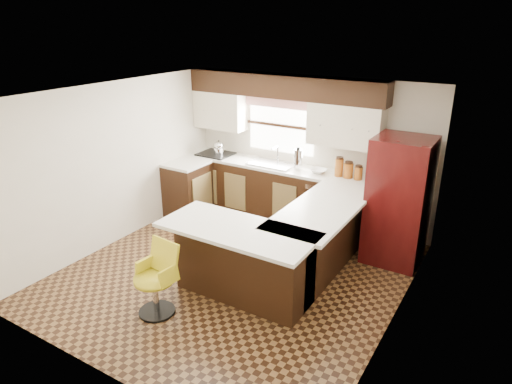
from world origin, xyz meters
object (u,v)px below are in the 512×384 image
Objects in this scene: peninsula_long at (316,241)px; bar_chair at (154,280)px; peninsula_return at (244,262)px; refrigerator at (398,201)px.

peninsula_long reaches higher than bar_chair.
peninsula_return is (-0.53, -0.97, 0.00)m from peninsula_long.
bar_chair is at bearing -123.15° from peninsula_long.
peninsula_return is 1.90× the size of bar_chair.
peninsula_return is at bearing -125.38° from refrigerator.
refrigerator is 3.40m from bar_chair.
peninsula_return is 2.33m from refrigerator.
peninsula_long and peninsula_return have the same top height.
peninsula_return is 1.08m from bar_chair.
refrigerator is (1.32, 1.86, 0.44)m from peninsula_return.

